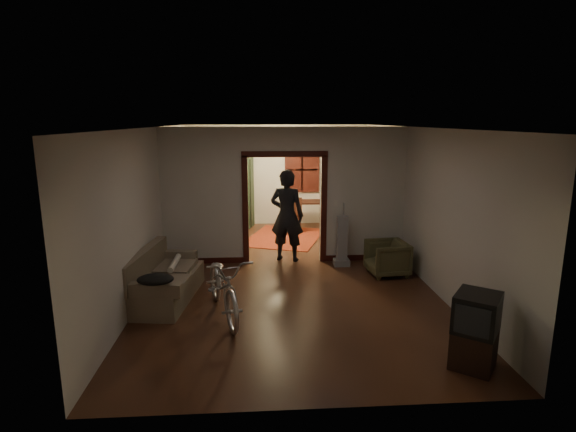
{
  "coord_description": "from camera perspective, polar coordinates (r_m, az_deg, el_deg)",
  "views": [
    {
      "loc": [
        -0.54,
        -8.35,
        2.94
      ],
      "look_at": [
        0.0,
        -0.3,
        1.2
      ],
      "focal_mm": 28.0,
      "sensor_mm": 36.0,
      "label": 1
    }
  ],
  "objects": [
    {
      "name": "rolled_paper",
      "position": [
        7.98,
        -14.21,
        -5.8
      ],
      "size": [
        0.1,
        0.79,
        0.1
      ],
      "primitive_type": "cylinder",
      "rotation": [
        1.57,
        0.0,
        0.0
      ],
      "color": "beige",
      "rests_on": "sofa"
    },
    {
      "name": "bicycle",
      "position": [
        6.94,
        -8.19,
        -8.62
      ],
      "size": [
        1.16,
        1.99,
        0.99
      ],
      "primitive_type": "imported",
      "rotation": [
        0.0,
        0.0,
        0.28
      ],
      "color": "silver",
      "rests_on": "floor"
    },
    {
      "name": "crt_tv",
      "position": [
        5.9,
        22.88,
        -11.24
      ],
      "size": [
        0.71,
        0.72,
        0.46
      ],
      "primitive_type": "cube",
      "rotation": [
        0.0,
        0.0,
        0.92
      ],
      "color": "black",
      "rests_on": "tv_stand"
    },
    {
      "name": "vacuum",
      "position": [
        9.21,
        6.87,
        -3.16
      ],
      "size": [
        0.38,
        0.34,
        1.04
      ],
      "primitive_type": "cube",
      "rotation": [
        0.0,
        0.0,
        -0.32
      ],
      "color": "gray",
      "rests_on": "floor"
    },
    {
      "name": "partition_wall",
      "position": [
        9.25,
        -0.44,
        2.58
      ],
      "size": [
        5.0,
        0.14,
        2.8
      ],
      "primitive_type": "cube",
      "color": "beige",
      "rests_on": "floor"
    },
    {
      "name": "far_window",
      "position": [
        12.7,
        1.79,
        5.89
      ],
      "size": [
        0.98,
        0.06,
        1.28
      ],
      "primitive_type": "cube",
      "color": "black",
      "rests_on": "wall_back"
    },
    {
      "name": "door_casing",
      "position": [
        9.3,
        -0.44,
        0.76
      ],
      "size": [
        1.74,
        0.2,
        2.32
      ],
      "primitive_type": "cube",
      "color": "black",
      "rests_on": "floor"
    },
    {
      "name": "armchair",
      "position": [
        8.87,
        12.45,
        -5.23
      ],
      "size": [
        0.8,
        0.78,
        0.67
      ],
      "primitive_type": "imported",
      "rotation": [
        0.0,
        0.0,
        -1.47
      ],
      "color": "#4A4729",
      "rests_on": "floor"
    },
    {
      "name": "ceiling",
      "position": [
        8.37,
        -0.14,
        11.21
      ],
      "size": [
        5.0,
        8.5,
        0.01
      ],
      "primitive_type": "cube",
      "color": "white",
      "rests_on": "floor"
    },
    {
      "name": "wall_back",
      "position": [
        12.71,
        -1.39,
        5.21
      ],
      "size": [
        5.0,
        0.02,
        2.8
      ],
      "primitive_type": "cube",
      "color": "beige",
      "rests_on": "floor"
    },
    {
      "name": "chandelier",
      "position": [
        10.88,
        -1.01,
        9.06
      ],
      "size": [
        0.24,
        0.24,
        0.24
      ],
      "primitive_type": "sphere",
      "color": "#FFE0A5",
      "rests_on": "ceiling"
    },
    {
      "name": "desk_chair",
      "position": [
        11.91,
        0.64,
        0.25
      ],
      "size": [
        0.54,
        0.54,
        0.96
      ],
      "primitive_type": "cube",
      "rotation": [
        0.0,
        0.0,
        0.31
      ],
      "color": "black",
      "rests_on": "floor"
    },
    {
      "name": "globe",
      "position": [
        12.39,
        -6.9,
        7.46
      ],
      "size": [
        0.26,
        0.26,
        0.26
      ],
      "primitive_type": "sphere",
      "color": "#1E5972",
      "rests_on": "locker"
    },
    {
      "name": "jacket",
      "position": [
        6.82,
        -16.48,
        -7.72
      ],
      "size": [
        0.52,
        0.39,
        0.15
      ],
      "primitive_type": "ellipsoid",
      "color": "black",
      "rests_on": "sofa"
    },
    {
      "name": "floor",
      "position": [
        8.87,
        -0.13,
        -7.19
      ],
      "size": [
        5.0,
        8.5,
        0.01
      ],
      "primitive_type": "cube",
      "color": "#321910",
      "rests_on": "ground"
    },
    {
      "name": "sofa",
      "position": [
        7.75,
        -15.3,
        -7.21
      ],
      "size": [
        1.05,
        1.94,
        0.85
      ],
      "primitive_type": "cube",
      "rotation": [
        0.0,
        0.0,
        -0.12
      ],
      "color": "brown",
      "rests_on": "floor"
    },
    {
      "name": "oriental_rug",
      "position": [
        11.41,
        -0.47,
        -2.71
      ],
      "size": [
        2.33,
        2.66,
        0.02
      ],
      "primitive_type": "cube",
      "rotation": [
        0.0,
        0.0,
        -0.33
      ],
      "color": "maroon",
      "rests_on": "floor"
    },
    {
      "name": "wall_right",
      "position": [
        9.02,
        15.93,
        1.87
      ],
      "size": [
        0.02,
        8.5,
        2.8
      ],
      "primitive_type": "cube",
      "color": "beige",
      "rests_on": "floor"
    },
    {
      "name": "desk",
      "position": [
        12.24,
        3.54,
        0.1
      ],
      "size": [
        1.12,
        0.76,
        0.77
      ],
      "primitive_type": "cube",
      "rotation": [
        0.0,
        0.0,
        0.18
      ],
      "color": "black",
      "rests_on": "floor"
    },
    {
      "name": "locker",
      "position": [
        12.51,
        -6.79,
        2.98
      ],
      "size": [
        1.07,
        0.77,
        1.92
      ],
      "primitive_type": "cube",
      "rotation": [
        0.0,
        0.0,
        -0.27
      ],
      "color": "#1E2D1B",
      "rests_on": "floor"
    },
    {
      "name": "light_switch",
      "position": [
        9.32,
        6.05,
        1.66
      ],
      "size": [
        0.08,
        0.01,
        0.12
      ],
      "primitive_type": "cube",
      "color": "silver",
      "rests_on": "partition_wall"
    },
    {
      "name": "tv_stand",
      "position": [
        6.09,
        22.51,
        -15.2
      ],
      "size": [
        0.69,
        0.7,
        0.47
      ],
      "primitive_type": "cube",
      "rotation": [
        0.0,
        0.0,
        0.92
      ],
      "color": "black",
      "rests_on": "floor"
    },
    {
      "name": "wall_left",
      "position": [
        8.72,
        -16.78,
        1.47
      ],
      "size": [
        0.02,
        8.5,
        2.8
      ],
      "primitive_type": "cube",
      "color": "beige",
      "rests_on": "floor"
    },
    {
      "name": "person",
      "position": [
        9.4,
        -0.14,
        0.06
      ],
      "size": [
        0.81,
        0.66,
        1.94
      ],
      "primitive_type": "imported",
      "rotation": [
        0.0,
        0.0,
        2.83
      ],
      "color": "black",
      "rests_on": "floor"
    }
  ]
}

